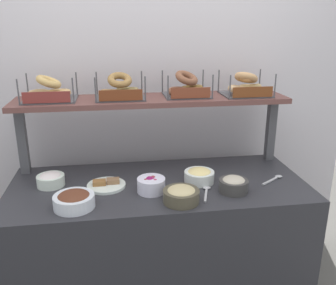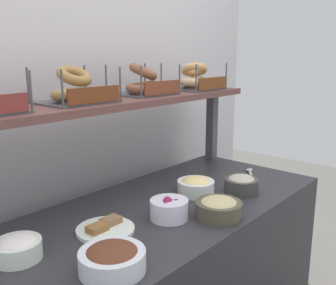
% 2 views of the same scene
% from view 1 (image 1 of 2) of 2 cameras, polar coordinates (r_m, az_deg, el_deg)
% --- Properties ---
extents(back_wall, '(2.84, 0.06, 2.40)m').
position_cam_1_polar(back_wall, '(2.46, -3.18, 6.44)').
color(back_wall, silver).
rests_on(back_wall, ground_plane).
extents(deli_counter, '(1.64, 0.70, 0.85)m').
position_cam_1_polar(deli_counter, '(2.26, -1.38, -16.23)').
color(deli_counter, '#2D2D33').
rests_on(deli_counter, ground_plane).
extents(shelf_riser_left, '(0.05, 0.05, 0.40)m').
position_cam_1_polar(shelf_riser_left, '(2.28, -21.74, 0.26)').
color(shelf_riser_left, '#4C4C51').
rests_on(shelf_riser_left, deli_counter).
extents(shelf_riser_right, '(0.05, 0.05, 0.40)m').
position_cam_1_polar(shelf_riser_right, '(2.42, 15.72, 1.95)').
color(shelf_riser_right, '#4C4C51').
rests_on(shelf_riser_right, deli_counter).
extents(upper_shelf, '(1.60, 0.32, 0.03)m').
position_cam_1_polar(upper_shelf, '(2.17, -2.48, 6.62)').
color(upper_shelf, brown).
rests_on(upper_shelf, shelf_riser_left).
extents(bowl_chocolate_spread, '(0.20, 0.20, 0.08)m').
position_cam_1_polar(bowl_chocolate_spread, '(1.84, -14.44, -8.65)').
color(bowl_chocolate_spread, white).
rests_on(bowl_chocolate_spread, deli_counter).
extents(bowl_cream_cheese, '(0.15, 0.15, 0.08)m').
position_cam_1_polar(bowl_cream_cheese, '(2.10, -17.81, -5.48)').
color(bowl_cream_cheese, white).
rests_on(bowl_cream_cheese, deli_counter).
extents(bowl_beet_salad, '(0.15, 0.15, 0.09)m').
position_cam_1_polar(bowl_beet_salad, '(1.94, -2.64, -6.56)').
color(bowl_beet_salad, white).
rests_on(bowl_beet_salad, deli_counter).
extents(bowl_tuna_salad, '(0.15, 0.15, 0.08)m').
position_cam_1_polar(bowl_tuna_salad, '(1.96, 10.17, -6.42)').
color(bowl_tuna_salad, '#3E3C3A').
rests_on(bowl_tuna_salad, deli_counter).
extents(bowl_egg_salad, '(0.17, 0.17, 0.08)m').
position_cam_1_polar(bowl_egg_salad, '(2.05, 4.89, -5.13)').
color(bowl_egg_salad, white).
rests_on(bowl_egg_salad, deli_counter).
extents(bowl_hummus, '(0.18, 0.18, 0.08)m').
position_cam_1_polar(bowl_hummus, '(1.83, 2.07, -8.11)').
color(bowl_hummus, '#4E4837').
rests_on(bowl_hummus, deli_counter).
extents(serving_plate_white, '(0.21, 0.21, 0.04)m').
position_cam_1_polar(serving_plate_white, '(2.03, -9.58, -6.48)').
color(serving_plate_white, white).
rests_on(serving_plate_white, deli_counter).
extents(serving_spoon_near_plate, '(0.08, 0.17, 0.01)m').
position_cam_1_polar(serving_spoon_near_plate, '(1.95, 5.99, -7.53)').
color(serving_spoon_near_plate, '#B7B7BC').
rests_on(serving_spoon_near_plate, deli_counter).
extents(serving_spoon_by_edge, '(0.16, 0.11, 0.01)m').
position_cam_1_polar(serving_spoon_by_edge, '(2.18, 16.30, -5.39)').
color(serving_spoon_by_edge, '#B7B7BC').
rests_on(serving_spoon_by_edge, deli_counter).
extents(bagel_basket_sesame, '(0.29, 0.25, 0.15)m').
position_cam_1_polar(bagel_basket_sesame, '(2.18, -18.01, 7.49)').
color(bagel_basket_sesame, '#4C4C51').
rests_on(bagel_basket_sesame, upper_shelf).
extents(bagel_basket_everything, '(0.28, 0.24, 0.15)m').
position_cam_1_polar(bagel_basket_everything, '(2.15, -7.52, 8.12)').
color(bagel_basket_everything, '#4C4C51').
rests_on(bagel_basket_everything, upper_shelf).
extents(bagel_basket_cinnamon_raisin, '(0.28, 0.26, 0.15)m').
position_cam_1_polar(bagel_basket_cinnamon_raisin, '(2.21, 2.86, 8.49)').
color(bagel_basket_cinnamon_raisin, '#4C4C51').
rests_on(bagel_basket_cinnamon_raisin, upper_shelf).
extents(bagel_basket_plain, '(0.28, 0.24, 0.15)m').
position_cam_1_polar(bagel_basket_plain, '(2.28, 11.97, 8.48)').
color(bagel_basket_plain, '#4C4C51').
rests_on(bagel_basket_plain, upper_shelf).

